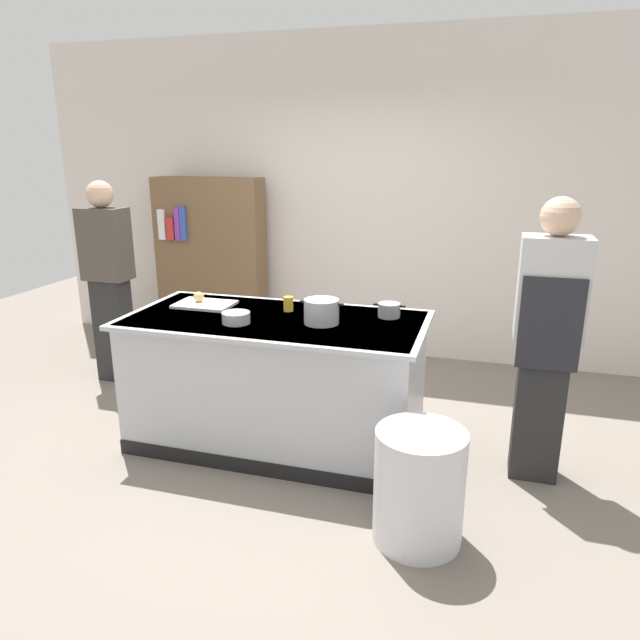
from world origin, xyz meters
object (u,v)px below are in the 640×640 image
object	(u,v)px
sauce_pan	(389,310)
juice_cup	(288,304)
bookshelf	(211,264)
mixing_bowl	(236,318)
onion	(199,297)
trash_bin	(419,486)
stock_pot	(321,311)
person_chef	(547,336)
person_guest	(109,278)

from	to	relation	value
sauce_pan	juice_cup	bearing A→B (deg)	-176.01
bookshelf	mixing_bowl	bearing A→B (deg)	-59.37
sauce_pan	mixing_bowl	bearing A→B (deg)	-155.46
onion	sauce_pan	world-z (taller)	same
mixing_bowl	onion	bearing A→B (deg)	142.10
onion	trash_bin	distance (m)	2.06
stock_pot	trash_bin	bearing A→B (deg)	-45.41
stock_pot	sauce_pan	world-z (taller)	stock_pot
mixing_bowl	person_chef	size ratio (longest dim) A/B	0.10
stock_pot	trash_bin	xyz separation A→B (m)	(0.74, -0.75, -0.67)
sauce_pan	person_chef	distance (m)	0.99
mixing_bowl	person_chef	distance (m)	1.89
onion	bookshelf	bearing A→B (deg)	114.02
sauce_pan	bookshelf	xyz separation A→B (m)	(-2.08, 1.56, -0.10)
sauce_pan	person_guest	distance (m)	2.53
sauce_pan	trash_bin	world-z (taller)	sauce_pan
stock_pot	bookshelf	size ratio (longest dim) A/B	0.17
mixing_bowl	person_chef	world-z (taller)	person_chef
sauce_pan	person_chef	xyz separation A→B (m)	(0.97, -0.19, -0.03)
juice_cup	trash_bin	world-z (taller)	juice_cup
stock_pot	sauce_pan	bearing A→B (deg)	34.45
sauce_pan	juice_cup	size ratio (longest dim) A/B	2.12
trash_bin	juice_cup	bearing A→B (deg)	137.03
stock_pot	person_chef	xyz separation A→B (m)	(1.35, 0.08, -0.06)
onion	trash_bin	size ratio (longest dim) A/B	0.12
onion	mixing_bowl	xyz separation A→B (m)	(0.44, -0.35, -0.02)
sauce_pan	trash_bin	xyz separation A→B (m)	(0.36, -1.02, -0.64)
stock_pot	person_guest	xyz separation A→B (m)	(-2.10, 0.73, -0.07)
mixing_bowl	trash_bin	size ratio (longest dim) A/B	0.29
sauce_pan	mixing_bowl	size ratio (longest dim) A/B	1.18
sauce_pan	bookshelf	size ratio (longest dim) A/B	0.12
stock_pot	person_chef	size ratio (longest dim) A/B	0.17
mixing_bowl	bookshelf	world-z (taller)	bookshelf
mixing_bowl	juice_cup	xyz separation A→B (m)	(0.22, 0.37, 0.01)
sauce_pan	juice_cup	xyz separation A→B (m)	(-0.69, -0.05, 0.00)
person_chef	bookshelf	distance (m)	3.52
bookshelf	person_guest	bearing A→B (deg)	-110.26
person_chef	person_guest	world-z (taller)	same
bookshelf	sauce_pan	bearing A→B (deg)	-36.92
bookshelf	onion	bearing A→B (deg)	-65.98
juice_cup	person_chef	world-z (taller)	person_chef
juice_cup	stock_pot	bearing A→B (deg)	-35.97
person_chef	bookshelf	world-z (taller)	person_chef
trash_bin	stock_pot	bearing A→B (deg)	134.59
juice_cup	person_chef	bearing A→B (deg)	-4.78
trash_bin	person_chef	size ratio (longest dim) A/B	0.36
mixing_bowl	juice_cup	distance (m)	0.43
stock_pot	trash_bin	distance (m)	1.25
juice_cup	bookshelf	xyz separation A→B (m)	(-1.40, 1.61, -0.10)
stock_pot	sauce_pan	size ratio (longest dim) A/B	1.36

